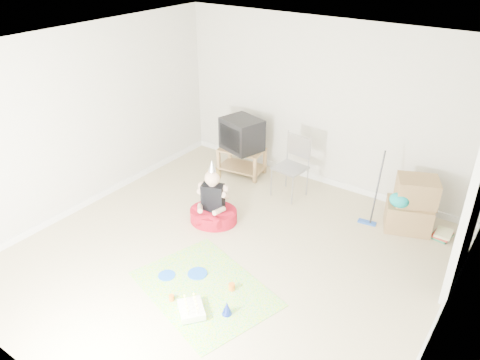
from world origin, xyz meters
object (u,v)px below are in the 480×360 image
Objects in this scene: cardboard_boxes at (411,205)px; seated_woman at (213,208)px; tv_stand at (242,159)px; birthday_cake at (191,310)px; crt_tv at (242,134)px; folding_chair at (290,168)px.

cardboard_boxes is 2.72m from seated_woman.
tv_stand is 3.35m from birthday_cake.
folding_chair is (1.02, -0.18, -0.24)m from crt_tv.
tv_stand is at bearing 15.62° from crt_tv.
crt_tv reaches higher than tv_stand.
cardboard_boxes is 1.87× the size of birthday_cake.
crt_tv reaches higher than cardboard_boxes.
folding_chair is at bearing -174.66° from cardboard_boxes.
birthday_cake is (-1.39, -3.00, -0.32)m from cardboard_boxes.
folding_chair is 1.38m from seated_woman.
tv_stand is at bearing 109.81° from seated_woman.
birthday_cake is at bearing -48.75° from crt_tv.
cardboard_boxes is (2.83, -0.01, -0.35)m from crt_tv.
folding_chair is 1.28× the size of cardboard_boxes.
seated_woman is (0.52, -1.44, -0.06)m from tv_stand.
crt_tv is (-0.00, 0.00, 0.45)m from tv_stand.
birthday_cake is (0.92, -1.57, -0.17)m from seated_woman.
folding_chair reaches higher than tv_stand.
crt_tv is 1.49× the size of birthday_cake.
folding_chair is at bearing 98.47° from birthday_cake.
cardboard_boxes is at bearing 65.19° from birthday_cake.
birthday_cake is at bearing -64.37° from tv_stand.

